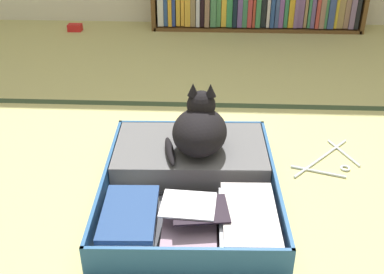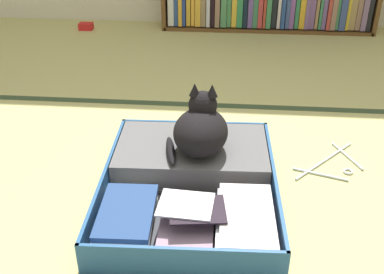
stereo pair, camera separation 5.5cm
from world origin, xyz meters
name	(u,v)px [view 2 (the right image)]	position (x,y,z in m)	size (l,w,h in m)	color
ground_plane	(205,226)	(0.00, 0.00, 0.00)	(10.00, 10.00, 0.00)	tan
tatami_border	(216,105)	(0.00, 0.94, 0.00)	(4.80, 0.05, 0.00)	#34462B
open_suitcase	(190,179)	(-0.07, 0.20, 0.05)	(0.65, 0.81, 0.12)	#214F85
black_cat	(201,128)	(-0.04, 0.32, 0.20)	(0.26, 0.28, 0.26)	black
clothes_hanger	(332,164)	(0.50, 0.42, 0.01)	(0.29, 0.30, 0.01)	silver
small_red_pouch	(86,26)	(-1.03, 2.14, 0.02)	(0.10, 0.07, 0.05)	red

